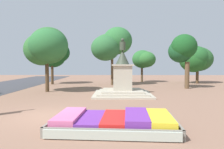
{
  "coord_description": "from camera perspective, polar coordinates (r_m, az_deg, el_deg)",
  "views": [
    {
      "loc": [
        3.39,
        -10.87,
        2.66
      ],
      "look_at": [
        3.22,
        3.84,
        1.93
      ],
      "focal_mm": 35.0,
      "sensor_mm": 36.0,
      "label": 1
    }
  ],
  "objects": [
    {
      "name": "statue_monument",
      "position": [
        18.51,
        2.75,
        -2.15
      ],
      "size": [
        4.84,
        4.84,
        4.81
      ],
      "color": "#B4AA96",
      "rests_on": "ground_plane"
    },
    {
      "name": "park_tree_distant",
      "position": [
        24.96,
        17.88,
        6.26
      ],
      "size": [
        2.92,
        3.15,
        5.83
      ],
      "color": "brown",
      "rests_on": "ground_plane"
    },
    {
      "name": "ground_plane",
      "position": [
        11.69,
        -16.5,
        -10.44
      ],
      "size": [
        81.35,
        81.35,
        0.0
      ],
      "primitive_type": "plane",
      "color": "#8C6651"
    },
    {
      "name": "park_tree_far_left",
      "position": [
        27.1,
        -0.44,
        7.68
      ],
      "size": [
        5.0,
        4.8,
        7.19
      ],
      "color": "brown",
      "rests_on": "ground_plane"
    },
    {
      "name": "park_tree_street_side",
      "position": [
        29.88,
        -14.67,
        5.12
      ],
      "size": [
        3.88,
        3.47,
        5.54
      ],
      "color": "#4C3823",
      "rests_on": "ground_plane"
    },
    {
      "name": "flower_planter",
      "position": [
        9.16,
        0.74,
        -12.32
      ],
      "size": [
        5.23,
        3.36,
        0.63
      ],
      "color": "#38281C",
      "rests_on": "ground_plane"
    },
    {
      "name": "park_tree_behind_statue",
      "position": [
        31.85,
        20.94,
        3.89
      ],
      "size": [
        4.76,
        4.16,
        5.1
      ],
      "color": "#4C3823",
      "rests_on": "ground_plane"
    },
    {
      "name": "park_tree_mid_canopy",
      "position": [
        31.9,
        8.33,
        3.95
      ],
      "size": [
        3.37,
        3.06,
        4.63
      ],
      "color": "brown",
      "rests_on": "ground_plane"
    },
    {
      "name": "park_tree_far_right",
      "position": [
        21.62,
        -16.66,
        6.99
      ],
      "size": [
        4.41,
        4.55,
        6.14
      ],
      "color": "#4C3823",
      "rests_on": "ground_plane"
    }
  ]
}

